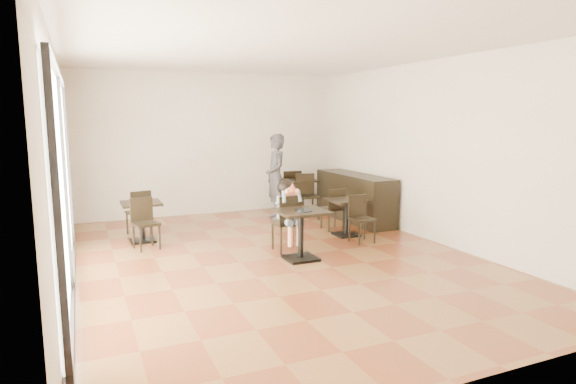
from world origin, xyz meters
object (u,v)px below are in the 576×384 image
child_chair (287,223)px  chair_back_b (308,197)px  adult_patron (276,177)px  chair_back_a (290,191)px  cafe_table_left (142,222)px  chair_mid_a (332,209)px  chair_left_b (146,224)px  child_table (301,235)px  chair_mid_b (362,219)px  chair_left_a (138,212)px  child (287,216)px  cafe_table_mid (346,217)px  cafe_table_back (297,197)px

child_chair → chair_back_b: size_ratio=0.97×
adult_patron → chair_back_a: (0.65, 0.72, -0.44)m
child_chair → cafe_table_left: size_ratio=1.33×
chair_mid_a → chair_left_b: bearing=-0.9°
child_table → chair_left_b: (-2.13, 1.60, 0.03)m
child_table → chair_back_b: 3.12m
chair_left_b → chair_back_a: bearing=16.8°
chair_mid_b → chair_left_a: chair_left_a is taller
child → cafe_table_mid: 1.56m
cafe_table_back → chair_left_b: chair_left_b is taller
chair_left_b → cafe_table_mid: bearing=-22.3°
chair_back_a → cafe_table_mid: bearing=96.1°
child_table → chair_back_a: 4.00m
cafe_table_left → chair_mid_a: 3.62m
child_table → cafe_table_left: (-2.13, 2.15, -0.04)m
child_table → chair_mid_b: size_ratio=0.95×
child_chair → chair_back_a: chair_back_a is taller
child_table → chair_left_a: 3.44m
chair_left_a → cafe_table_left: bearing=76.1°
chair_mid_b → chair_back_a: bearing=88.6°
child_table → chair_back_a: (1.45, 3.73, 0.09)m
child_chair → chair_mid_b: (1.45, -0.03, -0.06)m
chair_mid_b → chair_back_a: 3.21m
child_chair → cafe_table_mid: size_ratio=1.37×
child_table → cafe_table_back: bearing=66.3°
chair_mid_b → chair_back_b: chair_back_b is taller
child → chair_back_b: 2.64m
cafe_table_back → chair_left_a: size_ratio=0.95×
chair_back_a → chair_back_b: same height
cafe_table_left → chair_back_a: 3.92m
child → chair_mid_a: size_ratio=1.43×
child → chair_left_b: size_ratio=1.39×
child_table → chair_mid_b: bearing=19.8°
child → chair_mid_b: 1.46m
cafe_table_back → chair_back_a: 0.43m
chair_back_a → cafe_table_left: bearing=30.0°
chair_back_b → chair_left_a: bearing=-172.8°
cafe_table_left → chair_back_b: 3.64m
chair_mid_b → chair_left_a: (-3.58, 2.18, 0.01)m
cafe_table_left → chair_back_a: size_ratio=0.73×
cafe_table_mid → chair_back_b: 1.69m
adult_patron → chair_left_a: bearing=-77.7°
adult_patron → chair_mid_a: size_ratio=2.23×
child → adult_patron: (0.80, 2.46, 0.33)m
cafe_table_mid → chair_mid_a: bearing=90.0°
chair_left_b → chair_back_b: (3.58, 1.16, 0.06)m
cafe_table_left → chair_left_a: 0.55m
child_chair → cafe_table_mid: bearing=-160.2°
adult_patron → cafe_table_left: adult_patron is taller
child_chair → chair_mid_b: 1.45m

